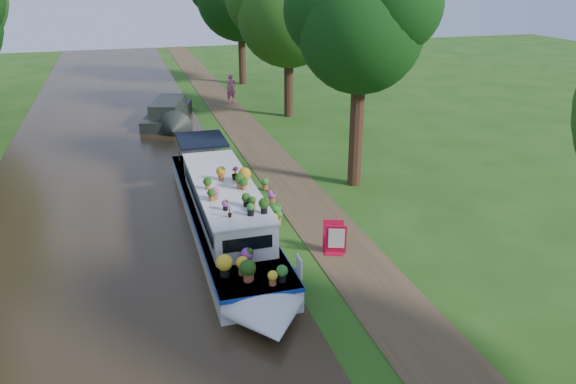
{
  "coord_description": "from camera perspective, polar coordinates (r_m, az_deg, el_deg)",
  "views": [
    {
      "loc": [
        -5.1,
        -17.35,
        8.43
      ],
      "look_at": [
        -0.04,
        -0.22,
        1.3
      ],
      "focal_mm": 35.0,
      "sensor_mm": 36.0,
      "label": 1
    }
  ],
  "objects": [
    {
      "name": "plant_boat",
      "position": [
        18.85,
        -6.37,
        -2.08
      ],
      "size": [
        2.29,
        13.52,
        2.31
      ],
      "color": "silver",
      "rests_on": "canal_water"
    },
    {
      "name": "towpath",
      "position": [
        20.28,
        3.19,
        -2.79
      ],
      "size": [
        2.2,
        100.0,
        0.03
      ],
      "primitive_type": "cube",
      "color": "#483621",
      "rests_on": "ground"
    },
    {
      "name": "second_boat",
      "position": [
        33.86,
        -12.07,
        7.81
      ],
      "size": [
        3.55,
        7.26,
        1.33
      ],
      "rotation": [
        0.0,
        0.0,
        -0.28
      ],
      "color": "black",
      "rests_on": "canal_water"
    },
    {
      "name": "sandwich_board",
      "position": [
        17.76,
        4.76,
        -4.82
      ],
      "size": [
        0.71,
        0.72,
        1.05
      ],
      "rotation": [
        0.0,
        0.0,
        -0.35
      ],
      "color": "#B80D2F",
      "rests_on": "towpath"
    },
    {
      "name": "tree_near_mid",
      "position": [
        33.87,
        0.01,
        18.39
      ],
      "size": [
        6.9,
        6.6,
        9.4
      ],
      "color": "black",
      "rests_on": "ground"
    },
    {
      "name": "pedestrian_pink",
      "position": [
        38.22,
        -5.79,
        10.41
      ],
      "size": [
        0.76,
        0.57,
        1.91
      ],
      "primitive_type": "imported",
      "rotation": [
        0.0,
        0.0,
        0.17
      ],
      "color": "#ED6184",
      "rests_on": "towpath"
    },
    {
      "name": "verge_plant",
      "position": [
        24.29,
        -4.07,
        1.89
      ],
      "size": [
        0.37,
        0.33,
        0.39
      ],
      "primitive_type": "imported",
      "rotation": [
        0.0,
        0.0,
        0.07
      ],
      "color": "#2C651E",
      "rests_on": "ground"
    },
    {
      "name": "tree_near_overhang",
      "position": [
        22.34,
        7.37,
        16.9
      ],
      "size": [
        5.52,
        5.28,
        8.99
      ],
      "color": "black",
      "rests_on": "ground"
    },
    {
      "name": "ground",
      "position": [
        19.95,
        -0.07,
        -3.23
      ],
      "size": [
        100.0,
        100.0,
        0.0
      ],
      "primitive_type": "plane",
      "color": "#1F4711",
      "rests_on": "ground"
    },
    {
      "name": "canal_water",
      "position": [
        19.3,
        -17.49,
        -5.19
      ],
      "size": [
        10.0,
        100.0,
        0.02
      ],
      "primitive_type": "cube",
      "color": "black",
      "rests_on": "ground"
    }
  ]
}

